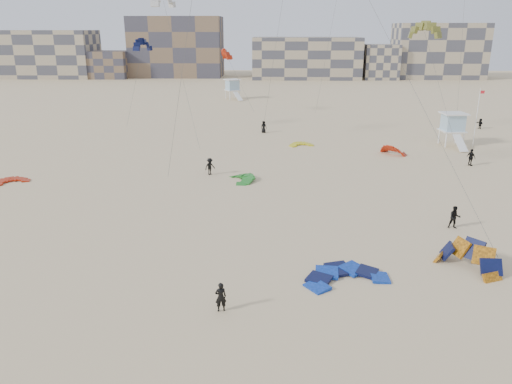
{
  "coord_description": "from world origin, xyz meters",
  "views": [
    {
      "loc": [
        0.4,
        -26.61,
        14.54
      ],
      "look_at": [
        -0.76,
        6.0,
        3.8
      ],
      "focal_mm": 35.0,
      "sensor_mm": 36.0,
      "label": 1
    }
  ],
  "objects_px": {
    "kitesurfer_main": "(221,297)",
    "kite_ground_blue": "(345,279)",
    "kite_ground_orange": "(466,268)",
    "lifeguard_tower_near": "(452,129)"
  },
  "relations": [
    {
      "from": "kitesurfer_main",
      "to": "kite_ground_blue",
      "type": "bearing_deg",
      "value": -167.38
    },
    {
      "from": "lifeguard_tower_near",
      "to": "kite_ground_orange",
      "type": "bearing_deg",
      "value": -111.12
    },
    {
      "from": "kite_ground_blue",
      "to": "lifeguard_tower_near",
      "type": "height_order",
      "value": "lifeguard_tower_near"
    },
    {
      "from": "kite_ground_orange",
      "to": "kitesurfer_main",
      "type": "bearing_deg",
      "value": -110.01
    },
    {
      "from": "kite_ground_blue",
      "to": "kite_ground_orange",
      "type": "bearing_deg",
      "value": -5.97
    },
    {
      "from": "kitesurfer_main",
      "to": "lifeguard_tower_near",
      "type": "distance_m",
      "value": 48.55
    },
    {
      "from": "kitesurfer_main",
      "to": "lifeguard_tower_near",
      "type": "relative_size",
      "value": 0.29
    },
    {
      "from": "kite_ground_orange",
      "to": "lifeguard_tower_near",
      "type": "bearing_deg",
      "value": 123.0
    },
    {
      "from": "kite_ground_blue",
      "to": "kite_ground_orange",
      "type": "relative_size",
      "value": 1.13
    },
    {
      "from": "kitesurfer_main",
      "to": "lifeguard_tower_near",
      "type": "xyz_separation_m",
      "value": [
        25.85,
        41.08,
        1.26
      ]
    }
  ]
}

